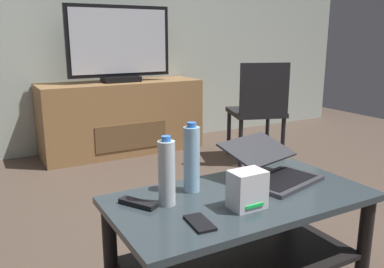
# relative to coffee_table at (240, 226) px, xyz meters

# --- Properties ---
(ground_plane) EXTENTS (7.68, 7.68, 0.00)m
(ground_plane) POSITION_rel_coffee_table_xyz_m (0.07, 0.25, -0.31)
(ground_plane) COLOR #4C3D33
(back_wall) EXTENTS (6.40, 0.12, 2.80)m
(back_wall) POSITION_rel_coffee_table_xyz_m (0.07, 2.66, 1.09)
(back_wall) COLOR #A8B2A8
(back_wall) RESTS_ON ground
(coffee_table) EXTENTS (1.09, 0.57, 0.45)m
(coffee_table) POSITION_rel_coffee_table_xyz_m (0.00, 0.00, 0.00)
(coffee_table) COLOR #2D383D
(coffee_table) RESTS_ON ground
(media_cabinet) EXTENTS (1.50, 0.51, 0.68)m
(media_cabinet) POSITION_rel_coffee_table_xyz_m (0.30, 2.34, 0.03)
(media_cabinet) COLOR olive
(media_cabinet) RESTS_ON ground
(television) EXTENTS (0.97, 0.20, 0.69)m
(television) POSITION_rel_coffee_table_xyz_m (0.30, 2.32, 0.70)
(television) COLOR black
(television) RESTS_ON media_cabinet
(dining_chair) EXTENTS (0.56, 0.56, 0.88)m
(dining_chair) POSITION_rel_coffee_table_xyz_m (1.24, 1.44, 0.19)
(dining_chair) COLOR black
(dining_chair) RESTS_ON ground
(laptop) EXTENTS (0.42, 0.44, 0.16)m
(laptop) POSITION_rel_coffee_table_xyz_m (0.24, 0.09, 0.20)
(laptop) COLOR #333338
(laptop) RESTS_ON coffee_table
(router_box) EXTENTS (0.13, 0.10, 0.15)m
(router_box) POSITION_rel_coffee_table_xyz_m (-0.05, -0.11, 0.21)
(router_box) COLOR silver
(router_box) RESTS_ON coffee_table
(water_bottle_near) EXTENTS (0.07, 0.07, 0.30)m
(water_bottle_near) POSITION_rel_coffee_table_xyz_m (-0.16, 0.14, 0.28)
(water_bottle_near) COLOR #99C6E5
(water_bottle_near) RESTS_ON coffee_table
(water_bottle_far) EXTENTS (0.07, 0.07, 0.28)m
(water_bottle_far) POSITION_rel_coffee_table_xyz_m (-0.31, 0.07, 0.27)
(water_bottle_far) COLOR silver
(water_bottle_far) RESTS_ON coffee_table
(cell_phone) EXTENTS (0.08, 0.15, 0.01)m
(cell_phone) POSITION_rel_coffee_table_xyz_m (-0.28, -0.14, 0.15)
(cell_phone) COLOR black
(cell_phone) RESTS_ON coffee_table
(tv_remote) EXTENTS (0.12, 0.16, 0.02)m
(tv_remote) POSITION_rel_coffee_table_xyz_m (-0.42, 0.11, 0.15)
(tv_remote) COLOR black
(tv_remote) RESTS_ON coffee_table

